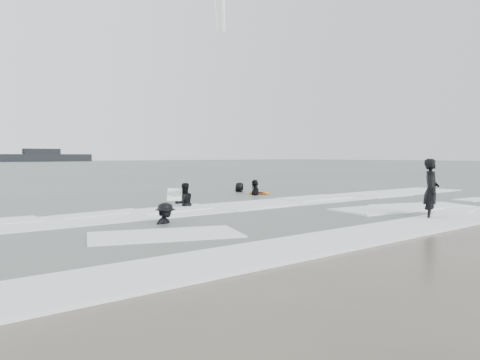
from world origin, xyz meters
TOP-DOWN VIEW (x-y plane):
  - ground at (0.00, 0.00)m, footprint 320.00×320.00m
  - surfer_centre at (3.35, -0.05)m, footprint 0.81×0.72m
  - surfer_wading at (-0.99, 7.00)m, footprint 0.80×0.67m
  - surfer_breaker at (-3.55, 3.84)m, footprint 1.10×0.87m
  - surfer_right_near at (4.48, 9.48)m, footprint 1.11×1.16m
  - surfer_right_far at (5.00, 11.32)m, footprint 0.99×0.87m
  - surf_foam at (0.00, 3.70)m, footprint 30.03×9.06m
  - bodyboards at (2.39, 5.71)m, footprint 7.22×10.28m
  - vessel_horizon at (32.19, 144.13)m, footprint 29.65×5.29m

SIDE VIEW (x-z plane):
  - ground at x=0.00m, z-range 0.00..0.00m
  - surfer_centre at x=3.35m, z-range -0.93..0.93m
  - surfer_wading at x=-0.99m, z-range -0.75..0.75m
  - surfer_breaker at x=-3.55m, z-range -0.75..0.75m
  - surfer_right_near at x=4.48m, z-range -0.97..0.97m
  - surfer_right_far at x=5.00m, z-range -0.85..0.85m
  - surf_foam at x=0.00m, z-range 0.00..0.08m
  - bodyboards at x=2.39m, z-range -0.13..1.12m
  - vessel_horizon at x=32.19m, z-range -0.52..3.51m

